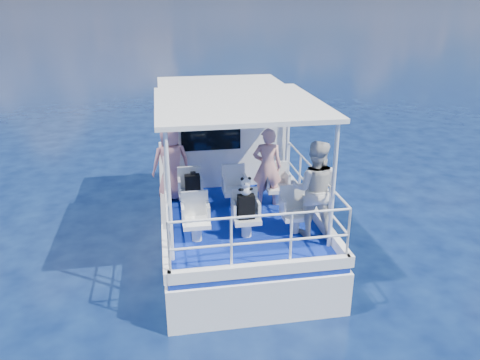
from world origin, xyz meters
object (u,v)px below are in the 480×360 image
Objects in this scene: passenger_port_fwd at (171,163)px; panda at (246,186)px; passenger_stbd_aft at (315,189)px; backpack_center at (246,207)px.

panda is (1.23, -1.97, 0.17)m from passenger_port_fwd.
passenger_port_fwd is 0.92× the size of passenger_stbd_aft.
passenger_stbd_aft is 3.99× the size of backpack_center.
passenger_stbd_aft reaches higher than passenger_port_fwd.
passenger_port_fwd reaches higher than panda.
backpack_center is at bearing -51.36° from panda.
passenger_stbd_aft reaches higher than backpack_center.
passenger_port_fwd is 2.33m from panda.
passenger_stbd_aft is (2.45, -2.05, 0.07)m from passenger_port_fwd.
passenger_port_fwd is at bearing 122.00° from backpack_center.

